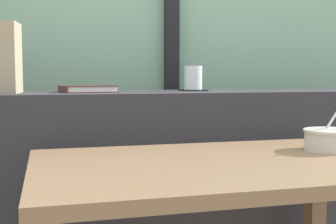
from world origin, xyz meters
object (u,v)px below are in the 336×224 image
at_px(coaster_square, 193,90).
at_px(closed_book, 87,89).
at_px(juice_glass, 193,79).
at_px(breakfast_table, 223,200).
at_px(soup_bowl, 331,140).

distance_m(coaster_square, closed_book, 0.45).
relative_size(juice_glass, closed_book, 0.44).
xyz_separation_m(breakfast_table, coaster_square, (0.12, 0.65, 0.29)).
bearing_deg(breakfast_table, juice_glass, 79.36).
height_order(juice_glass, soup_bowl, juice_glass).
relative_size(breakfast_table, closed_book, 4.73).
bearing_deg(soup_bowl, closed_book, 142.60).
bearing_deg(juice_glass, soup_bowl, -64.89).
bearing_deg(coaster_square, breakfast_table, -100.64).
distance_m(breakfast_table, soup_bowl, 0.43).
bearing_deg(closed_book, soup_bowl, -37.40).
height_order(coaster_square, juice_glass, juice_glass).
relative_size(breakfast_table, coaster_square, 10.74).
bearing_deg(coaster_square, soup_bowl, -64.89).
bearing_deg(closed_book, coaster_square, 4.01).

